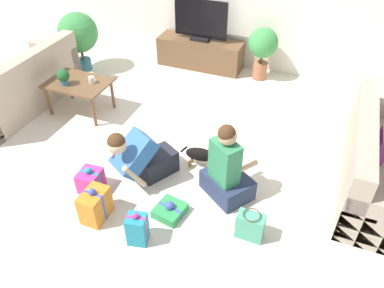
{
  "coord_description": "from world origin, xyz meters",
  "views": [
    {
      "loc": [
        1.65,
        -3.36,
        3.04
      ],
      "look_at": [
        0.44,
        -0.33,
        0.45
      ],
      "focal_mm": 35.0,
      "sensor_mm": 36.0,
      "label": 1
    }
  ],
  "objects_px": {
    "sofa_left": "(21,88)",
    "mug": "(92,80)",
    "gift_bag_a": "(250,226)",
    "coffee_table": "(78,86)",
    "potted_plant_back_right": "(263,47)",
    "person_kneeling": "(141,157)",
    "tv": "(201,22)",
    "tabletop_plant": "(63,76)",
    "tv_console": "(200,53)",
    "person_sitting": "(227,171)",
    "dog": "(204,155)",
    "gift_box_c": "(137,229)",
    "potted_plant_corner_left": "(78,34)",
    "gift_box_b": "(170,210)",
    "sofa_right": "(380,166)",
    "gift_box_d": "(91,180)",
    "gift_box_a": "(95,205)"
  },
  "relations": [
    {
      "from": "coffee_table",
      "to": "dog",
      "type": "relative_size",
      "value": 1.59
    },
    {
      "from": "potted_plant_back_right",
      "to": "dog",
      "type": "bearing_deg",
      "value": -92.07
    },
    {
      "from": "gift_bag_a",
      "to": "coffee_table",
      "type": "bearing_deg",
      "value": 155.42
    },
    {
      "from": "dog",
      "to": "sofa_left",
      "type": "bearing_deg",
      "value": 78.62
    },
    {
      "from": "mug",
      "to": "tabletop_plant",
      "type": "relative_size",
      "value": 0.54
    },
    {
      "from": "gift_box_d",
      "to": "potted_plant_back_right",
      "type": "bearing_deg",
      "value": 70.65
    },
    {
      "from": "coffee_table",
      "to": "potted_plant_corner_left",
      "type": "relative_size",
      "value": 0.88
    },
    {
      "from": "dog",
      "to": "potted_plant_corner_left",
      "type": "bearing_deg",
      "value": 54.64
    },
    {
      "from": "coffee_table",
      "to": "person_kneeling",
      "type": "bearing_deg",
      "value": -32.99
    },
    {
      "from": "sofa_left",
      "to": "person_kneeling",
      "type": "bearing_deg",
      "value": 71.9
    },
    {
      "from": "tv",
      "to": "tabletop_plant",
      "type": "xyz_separation_m",
      "value": [
        -1.2,
        -2.11,
        -0.18
      ]
    },
    {
      "from": "sofa_left",
      "to": "mug",
      "type": "relative_size",
      "value": 16.08
    },
    {
      "from": "potted_plant_corner_left",
      "to": "tabletop_plant",
      "type": "relative_size",
      "value": 4.42
    },
    {
      "from": "coffee_table",
      "to": "dog",
      "type": "bearing_deg",
      "value": -13.55
    },
    {
      "from": "sofa_right",
      "to": "gift_box_d",
      "type": "bearing_deg",
      "value": 112.57
    },
    {
      "from": "tv",
      "to": "person_sitting",
      "type": "height_order",
      "value": "tv"
    },
    {
      "from": "person_sitting",
      "to": "tabletop_plant",
      "type": "xyz_separation_m",
      "value": [
        -2.56,
        0.71,
        0.26
      ]
    },
    {
      "from": "person_sitting",
      "to": "gift_box_c",
      "type": "relative_size",
      "value": 2.42
    },
    {
      "from": "tv_console",
      "to": "potted_plant_corner_left",
      "type": "distance_m",
      "value": 2.06
    },
    {
      "from": "mug",
      "to": "tv_console",
      "type": "bearing_deg",
      "value": 65.43
    },
    {
      "from": "gift_box_b",
      "to": "gift_bag_a",
      "type": "distance_m",
      "value": 0.86
    },
    {
      "from": "gift_box_a",
      "to": "gift_box_c",
      "type": "bearing_deg",
      "value": -11.33
    },
    {
      "from": "gift_box_a",
      "to": "dog",
      "type": "bearing_deg",
      "value": 56.1
    },
    {
      "from": "gift_bag_a",
      "to": "gift_box_c",
      "type": "bearing_deg",
      "value": -155.53
    },
    {
      "from": "gift_bag_a",
      "to": "dog",
      "type": "bearing_deg",
      "value": 133.93
    },
    {
      "from": "potted_plant_corner_left",
      "to": "person_sitting",
      "type": "height_order",
      "value": "potted_plant_corner_left"
    },
    {
      "from": "gift_box_b",
      "to": "tv",
      "type": "bearing_deg",
      "value": 105.38
    },
    {
      "from": "gift_bag_a",
      "to": "potted_plant_back_right",
      "type": "bearing_deg",
      "value": 101.92
    },
    {
      "from": "gift_box_a",
      "to": "gift_box_c",
      "type": "xyz_separation_m",
      "value": [
        0.54,
        -0.11,
        -0.0
      ]
    },
    {
      "from": "sofa_left",
      "to": "tabletop_plant",
      "type": "height_order",
      "value": "sofa_left"
    },
    {
      "from": "sofa_left",
      "to": "potted_plant_corner_left",
      "type": "xyz_separation_m",
      "value": [
        0.15,
        1.32,
        0.33
      ]
    },
    {
      "from": "tv_console",
      "to": "gift_box_c",
      "type": "distance_m",
      "value": 3.82
    },
    {
      "from": "person_sitting",
      "to": "tv_console",
      "type": "bearing_deg",
      "value": -29.32
    },
    {
      "from": "gift_box_c",
      "to": "gift_bag_a",
      "type": "height_order",
      "value": "gift_box_c"
    },
    {
      "from": "gift_box_b",
      "to": "sofa_right",
      "type": "bearing_deg",
      "value": 32.15
    },
    {
      "from": "sofa_right",
      "to": "potted_plant_back_right",
      "type": "height_order",
      "value": "potted_plant_back_right"
    },
    {
      "from": "potted_plant_back_right",
      "to": "person_kneeling",
      "type": "distance_m",
      "value": 2.99
    },
    {
      "from": "sofa_left",
      "to": "mug",
      "type": "height_order",
      "value": "sofa_left"
    },
    {
      "from": "sofa_left",
      "to": "potted_plant_back_right",
      "type": "distance_m",
      "value": 3.73
    },
    {
      "from": "person_kneeling",
      "to": "gift_bag_a",
      "type": "distance_m",
      "value": 1.41
    },
    {
      "from": "tv_console",
      "to": "person_sitting",
      "type": "height_order",
      "value": "person_sitting"
    },
    {
      "from": "sofa_left",
      "to": "person_sitting",
      "type": "xyz_separation_m",
      "value": [
        3.34,
        -0.64,
        0.04
      ]
    },
    {
      "from": "gift_bag_a",
      "to": "gift_box_b",
      "type": "bearing_deg",
      "value": -177.89
    },
    {
      "from": "potted_plant_corner_left",
      "to": "gift_box_b",
      "type": "relative_size",
      "value": 2.84
    },
    {
      "from": "potted_plant_corner_left",
      "to": "person_kneeling",
      "type": "height_order",
      "value": "potted_plant_corner_left"
    },
    {
      "from": "person_kneeling",
      "to": "potted_plant_back_right",
      "type": "bearing_deg",
      "value": 106.61
    },
    {
      "from": "tv",
      "to": "dog",
      "type": "bearing_deg",
      "value": -68.29
    },
    {
      "from": "tv_console",
      "to": "potted_plant_back_right",
      "type": "height_order",
      "value": "potted_plant_back_right"
    },
    {
      "from": "potted_plant_corner_left",
      "to": "mug",
      "type": "bearing_deg",
      "value": -48.55
    },
    {
      "from": "gift_box_c",
      "to": "mug",
      "type": "relative_size",
      "value": 3.25
    }
  ]
}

